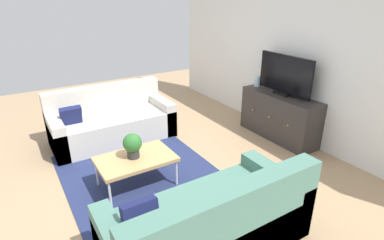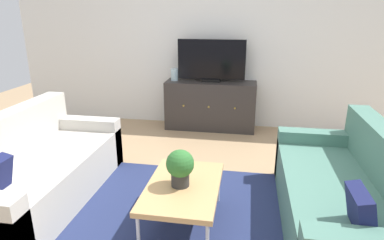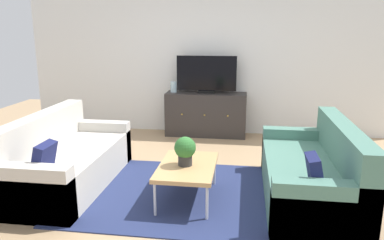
{
  "view_description": "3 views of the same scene",
  "coord_description": "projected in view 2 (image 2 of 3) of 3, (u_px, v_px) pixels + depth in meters",
  "views": [
    {
      "loc": [
        3.21,
        -1.42,
        2.26
      ],
      "look_at": [
        0.0,
        0.58,
        0.68
      ],
      "focal_mm": 28.66,
      "sensor_mm": 36.0,
      "label": 1
    },
    {
      "loc": [
        0.56,
        -2.66,
        1.76
      ],
      "look_at": [
        0.0,
        0.58,
        0.68
      ],
      "focal_mm": 30.91,
      "sensor_mm": 36.0,
      "label": 2
    },
    {
      "loc": [
        0.66,
        -3.95,
        1.8
      ],
      "look_at": [
        0.0,
        0.58,
        0.68
      ],
      "focal_mm": 34.6,
      "sensor_mm": 36.0,
      "label": 3
    }
  ],
  "objects": [
    {
      "name": "ground_plane",
      "position": [
        182.0,
        207.0,
        3.13
      ],
      "size": [
        10.0,
        10.0,
        0.0
      ],
      "primitive_type": "plane",
      "color": "tan"
    },
    {
      "name": "couch_right_side",
      "position": [
        350.0,
        200.0,
        2.71
      ],
      "size": [
        0.88,
        1.9,
        0.85
      ],
      "color": "#4C7A6B",
      "rests_on": "ground_plane"
    },
    {
      "name": "wall_back",
      "position": [
        214.0,
        39.0,
        5.1
      ],
      "size": [
        6.4,
        0.12,
        2.7
      ],
      "primitive_type": "cube",
      "color": "white",
      "rests_on": "ground_plane"
    },
    {
      "name": "glass_vase",
      "position": [
        174.0,
        74.0,
        5.08
      ],
      "size": [
        0.11,
        0.11,
        0.19
      ],
      "primitive_type": "cylinder",
      "color": "silver",
      "rests_on": "tv_console"
    },
    {
      "name": "area_rug",
      "position": [
        178.0,
        215.0,
        2.99
      ],
      "size": [
        2.5,
        1.9,
        0.01
      ],
      "primitive_type": "cube",
      "color": "navy",
      "rests_on": "ground_plane"
    },
    {
      "name": "tv_console",
      "position": [
        211.0,
        105.0,
        5.14
      ],
      "size": [
        1.38,
        0.47,
        0.74
      ],
      "color": "#332D2B",
      "rests_on": "ground_plane"
    },
    {
      "name": "potted_plant",
      "position": [
        180.0,
        166.0,
        2.67
      ],
      "size": [
        0.23,
        0.23,
        0.31
      ],
      "color": "#2D2D2D",
      "rests_on": "coffee_table"
    },
    {
      "name": "coffee_table",
      "position": [
        183.0,
        188.0,
        2.74
      ],
      "size": [
        0.59,
        0.93,
        0.4
      ],
      "color": "tan",
      "rests_on": "ground_plane"
    },
    {
      "name": "flat_screen_tv",
      "position": [
        212.0,
        61.0,
        4.94
      ],
      "size": [
        1.02,
        0.16,
        0.63
      ],
      "color": "black",
      "rests_on": "tv_console"
    },
    {
      "name": "couch_left_side",
      "position": [
        33.0,
        173.0,
        3.18
      ],
      "size": [
        0.88,
        1.9,
        0.85
      ],
      "color": "beige",
      "rests_on": "ground_plane"
    }
  ]
}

